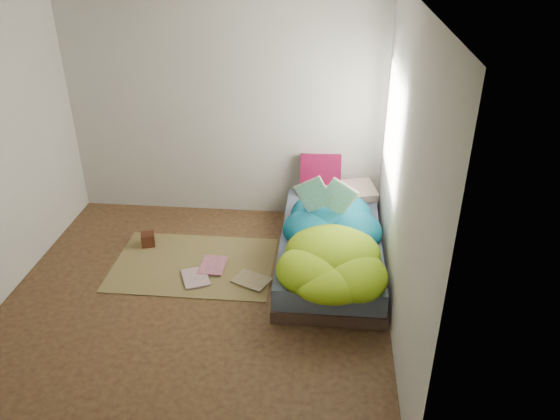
% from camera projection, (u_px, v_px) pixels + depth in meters
% --- Properties ---
extents(ground, '(3.50, 3.50, 0.00)m').
position_uv_depth(ground, '(196.00, 299.00, 5.03)').
color(ground, '#3D2217').
rests_on(ground, ground).
extents(room_walls, '(3.54, 3.54, 2.62)m').
position_uv_depth(room_walls, '(182.00, 132.00, 4.26)').
color(room_walls, '#B6B5AD').
rests_on(room_walls, ground).
extents(bed, '(1.00, 2.00, 0.34)m').
position_uv_depth(bed, '(330.00, 248.00, 5.48)').
color(bed, '#34291C').
rests_on(bed, ground).
extents(duvet, '(0.96, 1.84, 0.34)m').
position_uv_depth(duvet, '(331.00, 230.00, 5.12)').
color(duvet, '#07536F').
rests_on(duvet, bed).
extents(rug, '(1.60, 1.10, 0.01)m').
position_uv_depth(rug, '(194.00, 264.00, 5.52)').
color(rug, brown).
rests_on(rug, ground).
extents(pillow_floral, '(0.64, 0.49, 0.13)m').
position_uv_depth(pillow_floral, '(350.00, 193.00, 6.06)').
color(pillow_floral, beige).
rests_on(pillow_floral, bed).
extents(pillow_magenta, '(0.46, 0.16, 0.45)m').
position_uv_depth(pillow_magenta, '(320.00, 174.00, 6.10)').
color(pillow_magenta, '#50051E').
rests_on(pillow_magenta, bed).
extents(open_book, '(0.50, 0.17, 0.30)m').
position_uv_depth(open_book, '(326.00, 187.00, 5.21)').
color(open_book, '#2E7E29').
rests_on(open_book, duvet).
extents(wooden_box, '(0.17, 0.17, 0.14)m').
position_uv_depth(wooden_box, '(148.00, 239.00, 5.80)').
color(wooden_box, '#3A110D').
rests_on(wooden_box, rug).
extents(floor_book_a, '(0.35, 0.39, 0.02)m').
position_uv_depth(floor_book_a, '(183.00, 280.00, 5.25)').
color(floor_book_a, beige).
rests_on(floor_book_a, rug).
extents(floor_book_b, '(0.26, 0.34, 0.03)m').
position_uv_depth(floor_book_b, '(201.00, 265.00, 5.47)').
color(floor_book_b, '#DA7D8A').
rests_on(floor_book_b, rug).
extents(floor_book_c, '(0.41, 0.37, 0.03)m').
position_uv_depth(floor_book_c, '(244.00, 287.00, 5.15)').
color(floor_book_c, tan).
rests_on(floor_book_c, rug).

